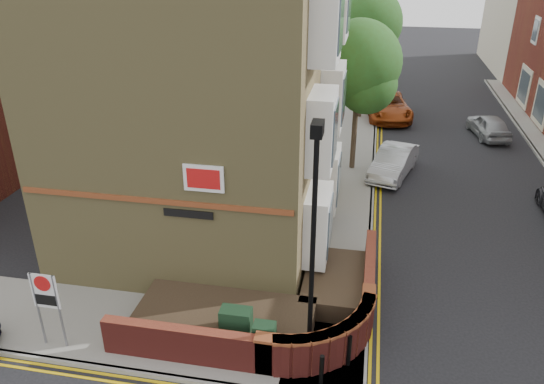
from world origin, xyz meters
The scene contains 22 objects.
pavement_corner centered at (-3.50, 1.50, 0.06)m, with size 13.00×3.00×0.12m, color gray.
pavement_main centered at (2.00, 16.00, 0.06)m, with size 2.00×32.00×0.12m, color gray.
kerb_side centered at (-3.50, 0.00, 0.06)m, with size 13.00×0.15×0.12m, color gray.
kerb_main_near centered at (3.00, 16.00, 0.06)m, with size 0.15×32.00×0.12m, color gray.
yellow_lines_side centered at (-3.50, -0.25, 0.01)m, with size 13.00×0.28×0.01m, color gold.
yellow_lines_main centered at (3.25, 16.00, 0.01)m, with size 0.28×32.00×0.01m, color gold.
corner_building centered at (-2.84, 8.00, 6.23)m, with size 8.95×10.40×13.60m.
garden_wall centered at (0.00, 2.50, 0.00)m, with size 6.80×6.00×1.20m, color maroon, non-canonical shape.
lamppost centered at (1.60, 1.20, 3.34)m, with size 0.25×0.50×6.30m.
utility_cabinet_large centered at (-0.30, 1.30, 0.72)m, with size 0.80×0.45×1.20m, color #163118.
utility_cabinet_small centered at (0.50, 1.00, 0.67)m, with size 0.55×0.40×1.10m, color #163118.
bollard_near centered at (2.00, 0.40, 0.57)m, with size 0.11×0.11×0.90m, color black.
bollard_far centered at (2.60, 1.20, 0.57)m, with size 0.11×0.11×0.90m, color black.
zone_sign centered at (-5.00, 0.50, 1.64)m, with size 0.72×0.07×2.20m.
far_terrace_cream centered at (14.50, 38.00, 4.05)m, with size 5.40×12.40×8.00m.
tree_near centered at (2.00, 14.05, 4.70)m, with size 3.64×3.65×6.70m.
tree_mid centered at (2.00, 22.05, 5.20)m, with size 4.03×4.03×7.42m.
tree_far centered at (2.00, 30.05, 4.91)m, with size 3.81×3.81×7.00m.
traffic_light_assembly centered at (2.40, 25.00, 2.78)m, with size 0.20×0.16×4.20m.
silver_car_near centered at (3.86, 13.69, 0.65)m, with size 1.39×3.98×1.31m, color #ADB1B5.
red_car_main centered at (3.60, 22.46, 0.73)m, with size 2.42×5.24×1.46m, color #973A10.
silver_car_far centered at (9.00, 19.98, 0.62)m, with size 1.47×3.65×1.24m, color #979B9E.
Camera 1 is at (2.63, -9.08, 9.79)m, focal length 35.00 mm.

